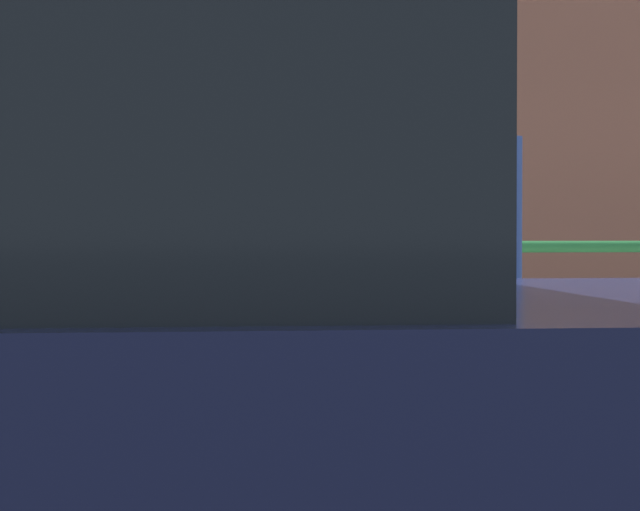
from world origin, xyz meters
The scene contains 4 objects.
parking_meter centered at (0.05, 0.40, 1.17)m, with size 0.17×0.18×1.42m.
pedestrian_at_meter centered at (0.63, 0.42, 1.11)m, with size 0.62×0.56×1.69m.
background_railing centered at (0.00, 2.47, 0.92)m, with size 24.06×0.06×1.08m.
backdrop_wall centered at (0.00, 5.22, 1.86)m, with size 32.00×0.50×3.71m, color brown.
Camera 1 is at (-0.32, -3.94, 1.28)m, focal length 72.20 mm.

